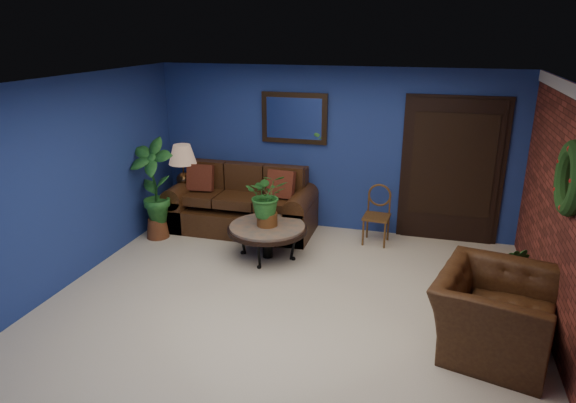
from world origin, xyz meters
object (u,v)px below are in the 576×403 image
(sofa, at_px, (243,208))
(table_lamp, at_px, (183,162))
(armchair, at_px, (494,313))
(coffee_table, at_px, (267,229))
(side_chair, at_px, (378,210))
(end_table, at_px, (185,198))

(sofa, xyz_separation_m, table_lamp, (-0.97, -0.03, 0.68))
(table_lamp, distance_m, armchair, 5.07)
(sofa, distance_m, armchair, 4.22)
(sofa, height_order, armchair, sofa)
(coffee_table, distance_m, side_chair, 1.69)
(side_chair, xyz_separation_m, armchair, (1.39, -2.41, -0.09))
(sofa, xyz_separation_m, side_chair, (2.09, 0.03, 0.16))
(end_table, relative_size, table_lamp, 0.83)
(table_lamp, distance_m, side_chair, 3.11)
(sofa, xyz_separation_m, coffee_table, (0.70, -0.93, 0.08))
(end_table, distance_m, side_chair, 3.06)
(side_chair, bearing_deg, armchair, -56.11)
(side_chair, bearing_deg, end_table, -174.83)
(end_table, bearing_deg, armchair, -27.84)
(sofa, relative_size, end_table, 3.75)
(end_table, relative_size, armchair, 0.50)
(table_lamp, relative_size, side_chair, 0.84)
(sofa, relative_size, coffee_table, 2.06)
(table_lamp, bearing_deg, armchair, -27.84)
(end_table, relative_size, side_chair, 0.70)
(coffee_table, xyz_separation_m, table_lamp, (-1.67, 0.90, 0.61))
(coffee_table, distance_m, end_table, 1.90)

